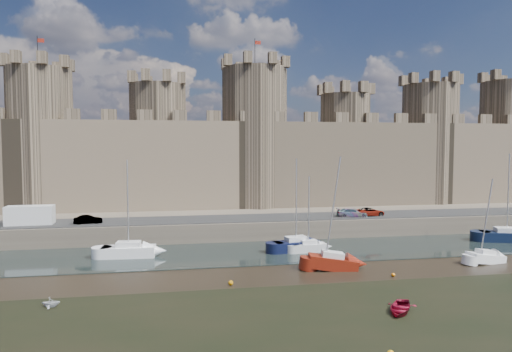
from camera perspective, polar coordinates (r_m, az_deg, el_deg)
The scene contains 19 objects.
ground at distance 32.59m, azimuth 11.53°, elevation -18.80°, with size 160.00×160.00×0.00m, color black.
water_channel at distance 54.60m, azimuth 2.14°, elevation -9.45°, with size 160.00×12.00×0.08m, color black.
quay at distance 89.39m, azimuth -2.72°, elevation -3.53°, with size 160.00×60.00×2.50m, color #4C443A.
road at distance 63.76m, azimuth 0.25°, elevation -5.25°, with size 160.00×7.00×0.10m, color black.
castle at distance 76.72m, azimuth -2.08°, elevation 3.09°, with size 108.50×11.00×29.00m.
car_1 at distance 62.68m, azimuth -20.25°, elevation -5.14°, with size 1.23×3.51×1.16m, color gray.
car_2 at distance 66.04m, azimuth 11.94°, elevation -4.51°, with size 1.76×4.34×1.26m, color gray.
car_3 at distance 67.43m, azimuth 13.99°, elevation -4.38°, with size 2.06×4.47×1.24m, color gray.
van at distance 64.74m, azimuth -26.41°, elevation -4.44°, with size 5.64×2.25×2.46m, color silver.
sailboat_0 at distance 53.76m, azimuth -15.64°, elevation -8.92°, with size 5.98×2.63×10.94m.
sailboat_1 at distance 54.92m, azimuth 5.02°, elevation -8.52°, with size 5.77×3.06×10.98m.
sailboat_2 at distance 54.67m, azimuth 6.58°, elevation -8.70°, with size 4.24×1.91×8.91m.
sailboat_3 at distance 68.53m, azimuth 28.85°, elevation -6.51°, with size 7.01×4.43×11.48m.
sailboat_4 at distance 47.62m, azimuth 9.56°, elevation -10.49°, with size 5.14×2.59×11.50m.
sailboat_5 at distance 55.31m, azimuth 26.75°, elevation -9.00°, with size 4.41×2.29×9.07m.
dinghy_3 at distance 39.89m, azimuth -24.27°, elevation -14.21°, with size 1.29×0.79×1.50m, color silver.
dinghy_4 at distance 37.07m, azimuth 17.55°, elevation -15.57°, with size 2.16×0.63×3.02m, color maroon.
buoy_1 at distance 42.07m, azimuth -3.17°, elevation -13.20°, with size 0.44×0.44×0.44m, color #CC7E09.
buoy_3 at distance 46.52m, azimuth 16.77°, elevation -11.74°, with size 0.37×0.37×0.37m, color orange.
Camera 1 is at (-11.19, -27.99, 12.40)m, focal length 32.00 mm.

